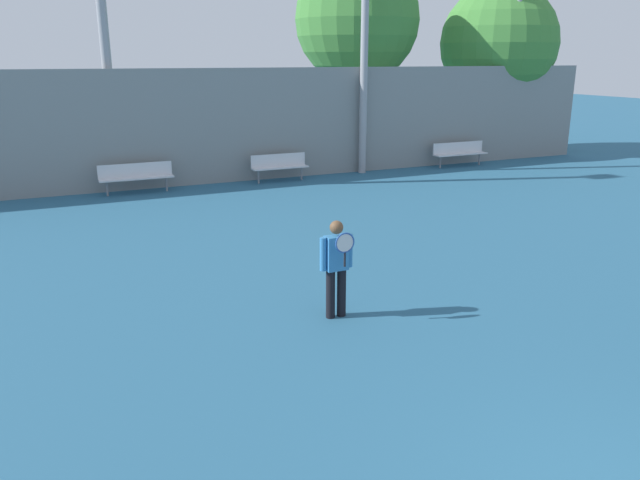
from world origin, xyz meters
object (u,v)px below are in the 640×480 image
object	(u,v)px
tennis_player	(336,264)
light_pole_near_left	(365,9)
bench_by_gate	(279,164)
bench_courtside_near	(136,175)
tree_green_tall	(357,20)
bench_adjacent_court	(459,151)
light_pole_far_right	(518,9)
tree_green_broad	(499,44)

from	to	relation	value
tennis_player	light_pole_near_left	world-z (taller)	light_pole_near_left
bench_by_gate	light_pole_near_left	size ratio (longest dim) A/B	0.20
bench_courtside_near	bench_by_gate	world-z (taller)	same
light_pole_near_left	tree_green_tall	xyz separation A→B (m)	(1.39, 3.23, -0.16)
bench_adjacent_court	tree_green_tall	distance (m)	6.34
bench_by_gate	tree_green_tall	bearing A→B (deg)	37.49
tennis_player	light_pole_far_right	bearing A→B (deg)	40.83
light_pole_far_right	tree_green_tall	distance (m)	6.01
tennis_player	tree_green_broad	size ratio (longest dim) A/B	0.23
light_pole_far_right	tree_green_tall	world-z (taller)	light_pole_far_right
tree_green_broad	bench_adjacent_court	bearing A→B (deg)	-145.35
tennis_player	light_pole_far_right	size ratio (longest dim) A/B	0.16
light_pole_far_right	tree_green_tall	bearing A→B (deg)	152.32
tennis_player	bench_by_gate	size ratio (longest dim) A/B	0.83
tennis_player	bench_by_gate	distance (m)	11.14
tennis_player	light_pole_near_left	xyz separation A→B (m)	(6.29, 10.97, 4.51)
bench_by_gate	light_pole_near_left	distance (m)	5.78
tree_green_tall	tree_green_broad	world-z (taller)	tree_green_tall
bench_courtside_near	bench_adjacent_court	world-z (taller)	same
tennis_player	bench_courtside_near	xyz separation A→B (m)	(-1.39, 10.70, -0.31)
bench_adjacent_court	light_pole_far_right	distance (m)	5.83
bench_by_gate	tree_green_tall	size ratio (longest dim) A/B	0.24
bench_courtside_near	tree_green_tall	bearing A→B (deg)	21.12
tree_green_tall	tree_green_broad	distance (m)	6.03
bench_by_gate	light_pole_far_right	world-z (taller)	light_pole_far_right
light_pole_near_left	light_pole_far_right	bearing A→B (deg)	3.75
bench_courtside_near	light_pole_near_left	bearing A→B (deg)	2.05
bench_courtside_near	tree_green_broad	xyz separation A→B (m)	(14.92, 2.32, 3.84)
bench_by_gate	light_pole_far_right	bearing A→B (deg)	4.14
bench_courtside_near	bench_by_gate	xyz separation A→B (m)	(4.50, -0.00, -0.00)
light_pole_near_left	light_pole_far_right	xyz separation A→B (m)	(6.70, 0.44, 0.24)
tree_green_broad	light_pole_near_left	bearing A→B (deg)	-164.23
light_pole_near_left	tree_green_broad	bearing A→B (deg)	15.77
bench_adjacent_court	tree_green_broad	bearing A→B (deg)	34.65
bench_adjacent_court	bench_by_gate	distance (m)	7.06
light_pole_near_left	bench_courtside_near	bearing A→B (deg)	-177.95
bench_courtside_near	light_pole_far_right	size ratio (longest dim) A/B	0.22
bench_by_gate	tree_green_tall	world-z (taller)	tree_green_tall
light_pole_far_right	tree_green_broad	xyz separation A→B (m)	(0.54, 1.60, -1.22)
tennis_player	bench_adjacent_court	world-z (taller)	tennis_player
light_pole_far_right	bench_courtside_near	bearing A→B (deg)	-177.16
light_pole_far_right	tree_green_broad	bearing A→B (deg)	71.39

